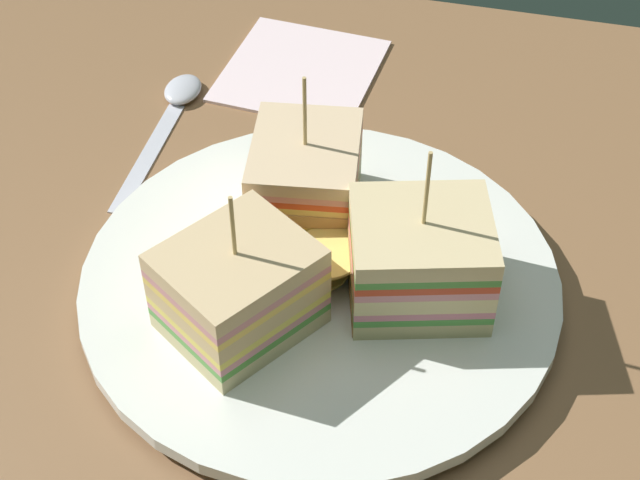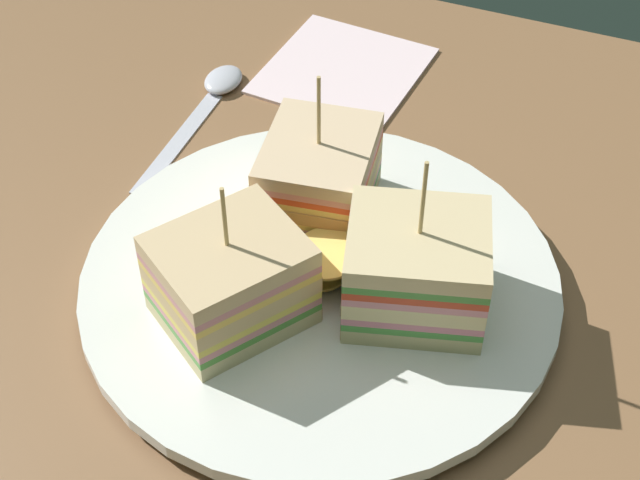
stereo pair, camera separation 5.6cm
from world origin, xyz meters
TOP-DOWN VIEW (x-y plane):
  - ground_plane at (0.00, 0.00)cm, footprint 126.59×70.39cm
  - plate at (0.00, 0.00)cm, footprint 28.74×28.74cm
  - sandwich_wedge_0 at (3.44, 4.64)cm, footprint 9.86×10.21cm
  - sandwich_wedge_1 at (-5.78, -0.11)cm, footprint 9.45×8.79cm
  - sandwich_wedge_2 at (2.26, -5.32)cm, footprint 7.58×8.74cm
  - chip_pile at (0.97, 0.43)cm, footprint 8.66×6.72cm
  - spoon at (14.98, -15.23)cm, footprint 2.72×15.49cm
  - napkin at (7.15, -22.30)cm, footprint 12.23×12.86cm

SIDE VIEW (x-z plane):
  - ground_plane at x=0.00cm, z-range -1.80..0.00cm
  - napkin at x=7.15cm, z-range 0.00..0.50cm
  - spoon at x=14.98cm, z-range -0.10..0.90cm
  - plate at x=0.00cm, z-range 0.18..1.89cm
  - chip_pile at x=0.97cm, z-range 1.66..4.10cm
  - sandwich_wedge_2 at x=2.26cm, z-range -0.71..9.53cm
  - sandwich_wedge_0 at x=3.44cm, z-range -0.30..9.39cm
  - sandwich_wedge_1 at x=-5.78cm, z-range -0.78..9.93cm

